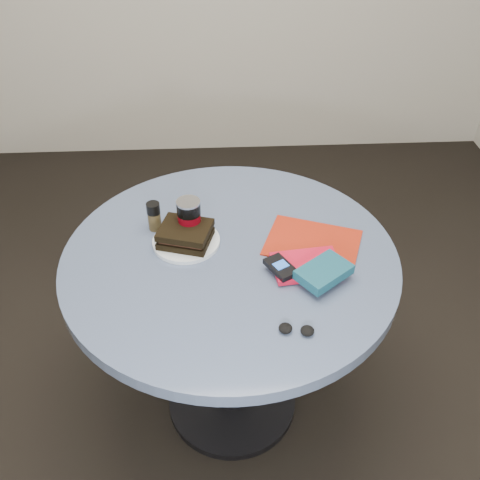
{
  "coord_description": "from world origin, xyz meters",
  "views": [
    {
      "loc": [
        -0.03,
        -1.21,
        1.78
      ],
      "look_at": [
        0.03,
        0.0,
        0.8
      ],
      "focal_mm": 40.0,
      "sensor_mm": 36.0,
      "label": 1
    }
  ],
  "objects_px": {
    "red_book": "(306,265)",
    "novel": "(324,272)",
    "headphones": "(296,329)",
    "soda_can": "(189,220)",
    "table": "(231,293)",
    "mp3_player": "(281,267)",
    "sandwich": "(185,234)",
    "plate": "(186,241)",
    "magazine": "(313,243)",
    "pepper_grinder": "(154,216)"
  },
  "relations": [
    {
      "from": "headphones",
      "to": "soda_can",
      "type": "bearing_deg",
      "value": 124.36
    },
    {
      "from": "table",
      "to": "headphones",
      "type": "relative_size",
      "value": 10.44
    },
    {
      "from": "pepper_grinder",
      "to": "mp3_player",
      "type": "relative_size",
      "value": 0.85
    },
    {
      "from": "novel",
      "to": "headphones",
      "type": "xyz_separation_m",
      "value": [
        -0.1,
        -0.18,
        -0.03
      ]
    },
    {
      "from": "soda_can",
      "to": "pepper_grinder",
      "type": "relative_size",
      "value": 1.41
    },
    {
      "from": "soda_can",
      "to": "red_book",
      "type": "xyz_separation_m",
      "value": [
        0.33,
        -0.16,
        -0.05
      ]
    },
    {
      "from": "table",
      "to": "mp3_player",
      "type": "relative_size",
      "value": 8.87
    },
    {
      "from": "plate",
      "to": "mp3_player",
      "type": "height_order",
      "value": "mp3_player"
    },
    {
      "from": "headphones",
      "to": "magazine",
      "type": "bearing_deg",
      "value": 74.42
    },
    {
      "from": "red_book",
      "to": "soda_can",
      "type": "bearing_deg",
      "value": 147.49
    },
    {
      "from": "table",
      "to": "soda_can",
      "type": "xyz_separation_m",
      "value": [
        -0.12,
        0.08,
        0.23
      ]
    },
    {
      "from": "plate",
      "to": "mp3_player",
      "type": "relative_size",
      "value": 1.82
    },
    {
      "from": "magazine",
      "to": "mp3_player",
      "type": "height_order",
      "value": "mp3_player"
    },
    {
      "from": "soda_can",
      "to": "headphones",
      "type": "xyz_separation_m",
      "value": [
        0.27,
        -0.4,
        -0.06
      ]
    },
    {
      "from": "sandwich",
      "to": "novel",
      "type": "relative_size",
      "value": 1.2
    },
    {
      "from": "novel",
      "to": "mp3_player",
      "type": "relative_size",
      "value": 1.31
    },
    {
      "from": "sandwich",
      "to": "headphones",
      "type": "distance_m",
      "value": 0.47
    },
    {
      "from": "pepper_grinder",
      "to": "novel",
      "type": "height_order",
      "value": "pepper_grinder"
    },
    {
      "from": "soda_can",
      "to": "magazine",
      "type": "distance_m",
      "value": 0.38
    },
    {
      "from": "magazine",
      "to": "novel",
      "type": "distance_m",
      "value": 0.17
    },
    {
      "from": "red_book",
      "to": "pepper_grinder",
      "type": "bearing_deg",
      "value": 147.98
    },
    {
      "from": "soda_can",
      "to": "mp3_player",
      "type": "relative_size",
      "value": 1.19
    },
    {
      "from": "sandwich",
      "to": "mp3_player",
      "type": "xyz_separation_m",
      "value": [
        0.27,
        -0.15,
        -0.01
      ]
    },
    {
      "from": "table",
      "to": "plate",
      "type": "xyz_separation_m",
      "value": [
        -0.13,
        0.06,
        0.17
      ]
    },
    {
      "from": "red_book",
      "to": "sandwich",
      "type": "bearing_deg",
      "value": 153.13
    },
    {
      "from": "plate",
      "to": "sandwich",
      "type": "bearing_deg",
      "value": -93.67
    },
    {
      "from": "plate",
      "to": "headphones",
      "type": "bearing_deg",
      "value": -52.46
    },
    {
      "from": "headphones",
      "to": "novel",
      "type": "bearing_deg",
      "value": 61.36
    },
    {
      "from": "table",
      "to": "red_book",
      "type": "height_order",
      "value": "red_book"
    },
    {
      "from": "sandwich",
      "to": "red_book",
      "type": "distance_m",
      "value": 0.37
    },
    {
      "from": "magazine",
      "to": "headphones",
      "type": "distance_m",
      "value": 0.37
    },
    {
      "from": "table",
      "to": "red_book",
      "type": "xyz_separation_m",
      "value": [
        0.22,
        -0.08,
        0.18
      ]
    },
    {
      "from": "sandwich",
      "to": "novel",
      "type": "distance_m",
      "value": 0.43
    },
    {
      "from": "pepper_grinder",
      "to": "headphones",
      "type": "xyz_separation_m",
      "value": [
        0.39,
        -0.45,
        -0.04
      ]
    },
    {
      "from": "soda_can",
      "to": "pepper_grinder",
      "type": "distance_m",
      "value": 0.12
    },
    {
      "from": "table",
      "to": "headphones",
      "type": "bearing_deg",
      "value": -63.83
    },
    {
      "from": "pepper_grinder",
      "to": "magazine",
      "type": "relative_size",
      "value": 0.35
    },
    {
      "from": "table",
      "to": "soda_can",
      "type": "relative_size",
      "value": 7.44
    },
    {
      "from": "headphones",
      "to": "sandwich",
      "type": "bearing_deg",
      "value": 128.06
    },
    {
      "from": "red_book",
      "to": "novel",
      "type": "relative_size",
      "value": 1.3
    },
    {
      "from": "table",
      "to": "novel",
      "type": "relative_size",
      "value": 6.77
    },
    {
      "from": "table",
      "to": "sandwich",
      "type": "height_order",
      "value": "sandwich"
    },
    {
      "from": "novel",
      "to": "headphones",
      "type": "relative_size",
      "value": 1.54
    },
    {
      "from": "soda_can",
      "to": "novel",
      "type": "height_order",
      "value": "soda_can"
    },
    {
      "from": "soda_can",
      "to": "mp3_player",
      "type": "height_order",
      "value": "soda_can"
    },
    {
      "from": "pepper_grinder",
      "to": "novel",
      "type": "xyz_separation_m",
      "value": [
        0.48,
        -0.27,
        -0.01
      ]
    },
    {
      "from": "red_book",
      "to": "novel",
      "type": "distance_m",
      "value": 0.07
    },
    {
      "from": "plate",
      "to": "red_book",
      "type": "height_order",
      "value": "red_book"
    },
    {
      "from": "magazine",
      "to": "novel",
      "type": "relative_size",
      "value": 1.86
    },
    {
      "from": "sandwich",
      "to": "plate",
      "type": "bearing_deg",
      "value": 86.33
    }
  ]
}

